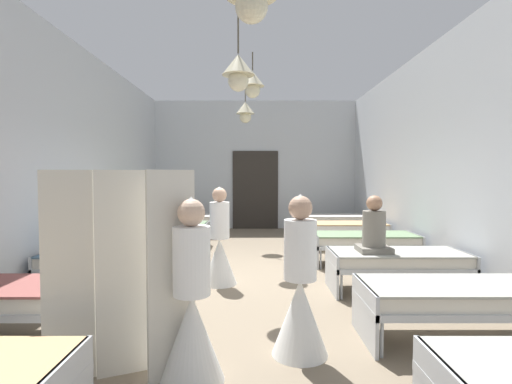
# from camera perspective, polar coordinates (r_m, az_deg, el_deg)

# --- Properties ---
(ground_plane) EXTENTS (6.77, 11.89, 0.10)m
(ground_plane) POSITION_cam_1_polar(r_m,az_deg,el_deg) (6.48, 0.01, -12.75)
(ground_plane) COLOR #7A6B56
(room_shell) EXTENTS (6.57, 11.49, 3.94)m
(room_shell) POSITION_cam_1_polar(r_m,az_deg,el_deg) (7.57, 0.03, 4.97)
(room_shell) COLOR silver
(room_shell) RESTS_ON ground
(bed_left_row_1) EXTENTS (1.90, 0.84, 0.57)m
(bed_left_row_1) POSITION_cam_1_polar(r_m,az_deg,el_deg) (4.47, -28.00, -13.59)
(bed_left_row_1) COLOR #B7BCC1
(bed_left_row_1) RESTS_ON ground
(bed_right_row_1) EXTENTS (1.90, 0.84, 0.57)m
(bed_right_row_1) POSITION_cam_1_polar(r_m,az_deg,el_deg) (4.45, 27.91, -13.66)
(bed_right_row_1) COLOR #B7BCC1
(bed_right_row_1) RESTS_ON ground
(bed_left_row_2) EXTENTS (1.90, 0.84, 0.57)m
(bed_left_row_2) POSITION_cam_1_polar(r_m,az_deg,el_deg) (5.93, -20.35, -9.50)
(bed_left_row_2) COLOR #B7BCC1
(bed_left_row_2) RESTS_ON ground
(bed_right_row_2) EXTENTS (1.90, 0.84, 0.57)m
(bed_right_row_2) POSITION_cam_1_polar(r_m,az_deg,el_deg) (5.92, 20.37, -9.53)
(bed_right_row_2) COLOR #B7BCC1
(bed_right_row_2) RESTS_ON ground
(bed_left_row_3) EXTENTS (1.90, 0.84, 0.57)m
(bed_left_row_3) POSITION_cam_1_polar(r_m,az_deg,el_deg) (7.47, -15.88, -6.97)
(bed_left_row_3) COLOR #B7BCC1
(bed_left_row_3) RESTS_ON ground
(bed_right_row_3) EXTENTS (1.90, 0.84, 0.57)m
(bed_right_row_3) POSITION_cam_1_polar(r_m,az_deg,el_deg) (7.46, 15.97, -6.99)
(bed_right_row_3) COLOR #B7BCC1
(bed_right_row_3) RESTS_ON ground
(bed_left_row_4) EXTENTS (1.90, 0.84, 0.57)m
(bed_left_row_4) POSITION_cam_1_polar(r_m,az_deg,el_deg) (9.05, -12.98, -5.29)
(bed_left_row_4) COLOR #B7BCC1
(bed_left_row_4) RESTS_ON ground
(bed_right_row_4) EXTENTS (1.90, 0.84, 0.57)m
(bed_right_row_4) POSITION_cam_1_polar(r_m,az_deg,el_deg) (9.04, 13.12, -5.30)
(bed_right_row_4) COLOR #B7BCC1
(bed_right_row_4) RESTS_ON ground
(bed_left_row_5) EXTENTS (1.90, 0.84, 0.57)m
(bed_left_row_5) POSITION_cam_1_polar(r_m,az_deg,el_deg) (10.65, -10.95, -4.10)
(bed_left_row_5) COLOR #B7BCC1
(bed_left_row_5) RESTS_ON ground
(bed_right_row_5) EXTENTS (1.90, 0.84, 0.57)m
(bed_right_row_5) POSITION_cam_1_polar(r_m,az_deg,el_deg) (10.64, 11.13, -4.11)
(bed_right_row_5) COLOR #B7BCC1
(bed_right_row_5) RESTS_ON ground
(nurse_near_aisle) EXTENTS (0.52, 0.52, 1.49)m
(nurse_near_aisle) POSITION_cam_1_polar(r_m,az_deg,el_deg) (3.28, -9.26, -17.65)
(nurse_near_aisle) COLOR white
(nurse_near_aisle) RESTS_ON ground
(nurse_mid_aisle) EXTENTS (0.52, 0.52, 1.49)m
(nurse_mid_aisle) POSITION_cam_1_polar(r_m,az_deg,el_deg) (3.69, 6.73, -15.31)
(nurse_mid_aisle) COLOR white
(nurse_mid_aisle) RESTS_ON ground
(nurse_far_aisle) EXTENTS (0.52, 0.52, 1.49)m
(nurse_far_aisle) POSITION_cam_1_polar(r_m,az_deg,el_deg) (5.92, -5.21, -8.48)
(nurse_far_aisle) COLOR white
(nurse_far_aisle) RESTS_ON ground
(patient_seated_primary) EXTENTS (0.44, 0.44, 0.80)m
(patient_seated_primary) POSITION_cam_1_polar(r_m,az_deg,el_deg) (5.69, 17.28, -5.57)
(patient_seated_primary) COLOR slate
(patient_seated_primary) RESTS_ON bed_right_row_2
(privacy_screen) EXTENTS (1.22, 0.30, 1.70)m
(privacy_screen) POSITION_cam_1_polar(r_m,az_deg,el_deg) (3.39, -19.22, -11.41)
(privacy_screen) COLOR silver
(privacy_screen) RESTS_ON ground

